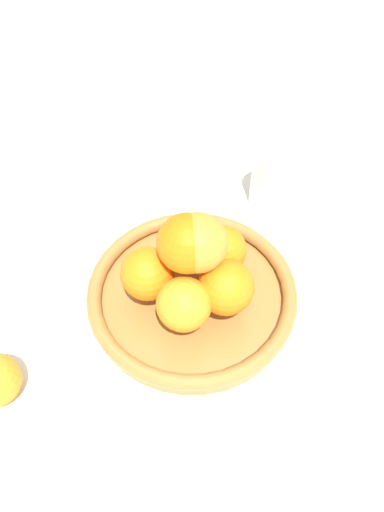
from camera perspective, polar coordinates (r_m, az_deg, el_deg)
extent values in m
plane|color=silver|center=(0.76, 0.00, -5.28)|extent=(4.00, 4.00, 0.00)
cylinder|color=#A57238|center=(0.76, 0.00, -4.88)|extent=(0.30, 0.30, 0.02)
torus|color=#A57238|center=(0.74, 0.00, -4.00)|extent=(0.31, 0.31, 0.02)
sphere|color=orange|center=(0.74, -1.46, 1.54)|extent=(0.07, 0.07, 0.07)
sphere|color=orange|center=(0.70, -5.09, -2.01)|extent=(0.08, 0.08, 0.08)
sphere|color=orange|center=(0.67, -0.94, -5.54)|extent=(0.08, 0.08, 0.08)
sphere|color=orange|center=(0.68, 3.89, -3.59)|extent=(0.08, 0.08, 0.08)
sphere|color=orange|center=(0.73, 3.36, 0.71)|extent=(0.07, 0.07, 0.07)
sphere|color=orange|center=(0.65, 0.64, 1.52)|extent=(0.08, 0.08, 0.08)
sphere|color=orange|center=(0.65, -0.41, 1.26)|extent=(0.08, 0.08, 0.08)
cylinder|color=white|center=(0.87, 9.07, 8.52)|extent=(0.07, 0.07, 0.11)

